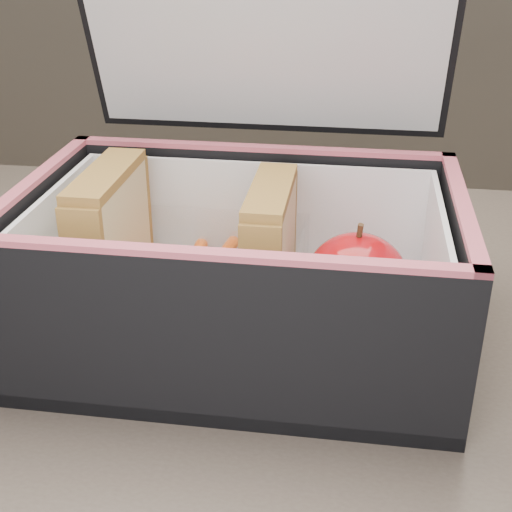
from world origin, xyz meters
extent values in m
cube|color=brown|center=(0.00, 0.00, 0.73)|extent=(1.20, 0.80, 0.03)
cube|color=black|center=(0.01, 0.19, 0.96)|extent=(0.29, 0.07, 0.18)
cube|color=#D0BC80|center=(-0.09, 0.06, 0.82)|extent=(0.01, 0.10, 0.10)
cube|color=#D06463|center=(-0.09, 0.06, 0.81)|extent=(0.01, 0.09, 0.10)
cube|color=#D0BC80|center=(-0.08, 0.06, 0.82)|extent=(0.01, 0.10, 0.10)
cube|color=brown|center=(-0.09, 0.06, 0.87)|extent=(0.03, 0.10, 0.01)
cube|color=#D0BC80|center=(0.02, 0.06, 0.82)|extent=(0.01, 0.09, 0.10)
cube|color=#D06463|center=(0.03, 0.06, 0.81)|extent=(0.01, 0.09, 0.09)
cube|color=#D0BC80|center=(0.04, 0.06, 0.82)|extent=(0.01, 0.09, 0.10)
cube|color=brown|center=(0.03, 0.06, 0.87)|extent=(0.03, 0.09, 0.01)
cylinder|color=#D74600|center=(-0.02, 0.03, 0.77)|extent=(0.01, 0.08, 0.01)
cylinder|color=#D74600|center=(-0.05, 0.06, 0.78)|extent=(0.02, 0.08, 0.01)
cylinder|color=#D74600|center=(-0.04, 0.06, 0.80)|extent=(0.02, 0.08, 0.01)
cylinder|color=#D74600|center=(-0.05, 0.08, 0.77)|extent=(0.02, 0.08, 0.01)
cylinder|color=#D74600|center=(-0.03, 0.05, 0.78)|extent=(0.02, 0.08, 0.01)
cylinder|color=#D74600|center=(-0.03, 0.08, 0.80)|extent=(0.01, 0.08, 0.01)
cylinder|color=#D74600|center=(-0.04, 0.04, 0.77)|extent=(0.01, 0.08, 0.01)
cylinder|color=#D74600|center=(-0.02, 0.09, 0.78)|extent=(0.01, 0.08, 0.01)
cylinder|color=#D74600|center=(-0.02, 0.09, 0.80)|extent=(0.02, 0.08, 0.01)
cube|color=white|center=(0.09, 0.07, 0.77)|extent=(0.10, 0.10, 0.01)
ellipsoid|color=maroon|center=(0.09, 0.06, 0.80)|extent=(0.09, 0.09, 0.07)
cylinder|color=#412A17|center=(0.09, 0.06, 0.84)|extent=(0.01, 0.01, 0.01)
camera|label=1|loc=(0.08, -0.38, 1.04)|focal=50.00mm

